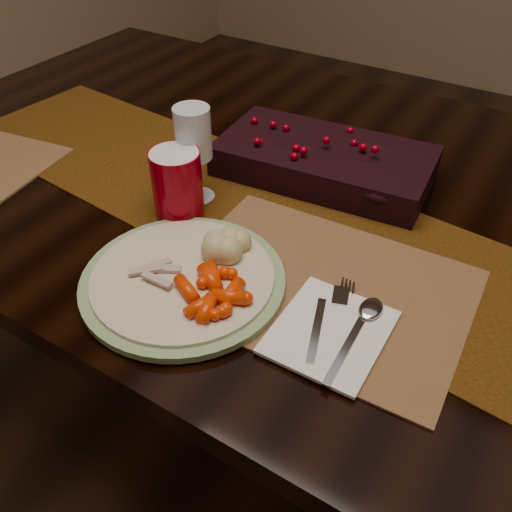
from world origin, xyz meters
The scene contains 14 objects.
floor centered at (0.00, 0.00, 0.00)m, with size 5.00×5.00×0.00m, color black.
dining_table centered at (0.00, 0.00, 0.38)m, with size 1.80×1.00×0.75m, color black.
table_runner centered at (0.05, -0.13, 0.75)m, with size 1.52×0.31×0.00m, color #593404.
centerpiece centered at (-0.02, 0.04, 0.79)m, with size 0.38×0.19×0.08m, color black, non-canonical shape.
placemat_main centered at (0.11, -0.23, 0.75)m, with size 0.41×0.30×0.00m, color #935E45.
dinner_plate centered at (-0.05, -0.33, 0.76)m, with size 0.29×0.29×0.02m, color beige.
baby_carrots centered at (0.01, -0.35, 0.78)m, with size 0.11×0.09×0.02m, color #EB3404, non-canonical shape.
mashed_potatoes centered at (-0.04, -0.25, 0.79)m, with size 0.09×0.07×0.05m, color #E5C77D, non-canonical shape.
turkey_shreds centered at (-0.09, -0.35, 0.78)m, with size 0.08×0.07×0.02m, color beige, non-canonical shape.
napkin centered at (0.17, -0.30, 0.76)m, with size 0.14×0.16×0.01m, color white.
fork centered at (0.15, -0.29, 0.76)m, with size 0.02×0.14×0.00m, color silver, non-canonical shape.
spoon centered at (0.20, -0.30, 0.76)m, with size 0.03×0.15×0.00m, color silver, non-canonical shape.
red_cup centered at (-0.16, -0.19, 0.81)m, with size 0.08×0.08×0.11m, color #950011.
wine_glass centered at (-0.17, -0.14, 0.83)m, with size 0.06×0.06×0.17m, color #A6B7C5, non-canonical shape.
Camera 1 is at (0.33, -0.75, 1.28)m, focal length 38.00 mm.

